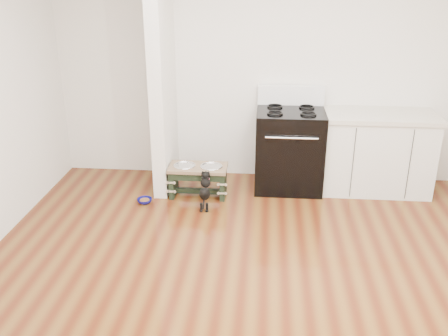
# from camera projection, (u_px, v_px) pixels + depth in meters

# --- Properties ---
(ground) EXTENTS (5.00, 5.00, 0.00)m
(ground) POSITION_uv_depth(u_px,v_px,m) (263.00, 298.00, 3.92)
(ground) COLOR #4D1E0D
(ground) RESTS_ON ground
(room_shell) EXTENTS (5.00, 5.00, 5.00)m
(room_shell) POSITION_uv_depth(u_px,v_px,m) (270.00, 96.00, 3.31)
(room_shell) COLOR silver
(room_shell) RESTS_ON ground
(partition_wall) EXTENTS (0.15, 0.80, 2.70)m
(partition_wall) POSITION_uv_depth(u_px,v_px,m) (162.00, 71.00, 5.44)
(partition_wall) COLOR silver
(partition_wall) RESTS_ON ground
(oven_range) EXTENTS (0.76, 0.69, 1.14)m
(oven_range) POSITION_uv_depth(u_px,v_px,m) (289.00, 148.00, 5.71)
(oven_range) COLOR black
(oven_range) RESTS_ON ground
(cabinet_run) EXTENTS (1.24, 0.64, 0.91)m
(cabinet_run) POSITION_uv_depth(u_px,v_px,m) (376.00, 152.00, 5.66)
(cabinet_run) COLOR silver
(cabinet_run) RESTS_ON ground
(dog_feeder) EXTENTS (0.65, 0.34, 0.37)m
(dog_feeder) POSITION_uv_depth(u_px,v_px,m) (198.00, 175.00, 5.57)
(dog_feeder) COLOR black
(dog_feeder) RESTS_ON ground
(puppy) EXTENTS (0.11, 0.33, 0.39)m
(puppy) POSITION_uv_depth(u_px,v_px,m) (205.00, 189.00, 5.30)
(puppy) COLOR black
(puppy) RESTS_ON ground
(floor_bowl) EXTENTS (0.20, 0.20, 0.05)m
(floor_bowl) POSITION_uv_depth(u_px,v_px,m) (145.00, 201.00, 5.47)
(floor_bowl) COLOR #0E0D5E
(floor_bowl) RESTS_ON ground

